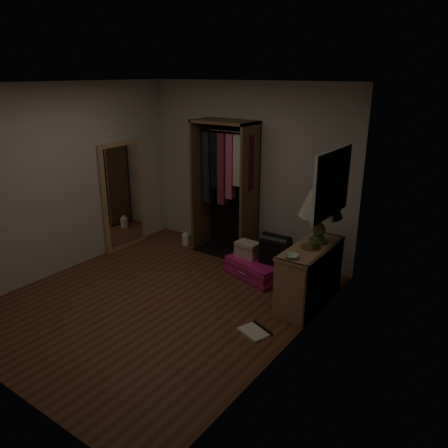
{
  "coord_description": "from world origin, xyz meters",
  "views": [
    {
      "loc": [
        3.46,
        -3.51,
        2.72
      ],
      "look_at": [
        0.3,
        0.95,
        0.8
      ],
      "focal_mm": 35.0,
      "sensor_mm": 36.0,
      "label": 1
    }
  ],
  "objects_px": {
    "console_bookshelf": "(311,273)",
    "table_lamp": "(321,205)",
    "pink_suitcase": "(258,268)",
    "train_case": "(247,249)",
    "black_bag": "(276,248)",
    "white_jug": "(186,239)",
    "open_wardrobe": "(226,178)",
    "floor_mirror": "(123,196)"
  },
  "relations": [
    {
      "from": "console_bookshelf",
      "to": "white_jug",
      "type": "relative_size",
      "value": 5.03
    },
    {
      "from": "console_bookshelf",
      "to": "train_case",
      "type": "bearing_deg",
      "value": 166.98
    },
    {
      "from": "pink_suitcase",
      "to": "train_case",
      "type": "height_order",
      "value": "train_case"
    },
    {
      "from": "pink_suitcase",
      "to": "train_case",
      "type": "bearing_deg",
      "value": -163.19
    },
    {
      "from": "train_case",
      "to": "table_lamp",
      "type": "distance_m",
      "value": 1.39
    },
    {
      "from": "console_bookshelf",
      "to": "train_case",
      "type": "relative_size",
      "value": 3.39
    },
    {
      "from": "floor_mirror",
      "to": "white_jug",
      "type": "distance_m",
      "value": 1.23
    },
    {
      "from": "console_bookshelf",
      "to": "white_jug",
      "type": "bearing_deg",
      "value": 167.22
    },
    {
      "from": "console_bookshelf",
      "to": "table_lamp",
      "type": "height_order",
      "value": "table_lamp"
    },
    {
      "from": "pink_suitcase",
      "to": "black_bag",
      "type": "xyz_separation_m",
      "value": [
        0.24,
        0.04,
        0.34
      ]
    },
    {
      "from": "pink_suitcase",
      "to": "white_jug",
      "type": "height_order",
      "value": "pink_suitcase"
    },
    {
      "from": "open_wardrobe",
      "to": "white_jug",
      "type": "xyz_separation_m",
      "value": [
        -0.7,
        -0.17,
        -1.11
      ]
    },
    {
      "from": "train_case",
      "to": "white_jug",
      "type": "relative_size",
      "value": 1.48
    },
    {
      "from": "floor_mirror",
      "to": "train_case",
      "type": "bearing_deg",
      "value": 7.57
    },
    {
      "from": "console_bookshelf",
      "to": "pink_suitcase",
      "type": "height_order",
      "value": "console_bookshelf"
    },
    {
      "from": "open_wardrobe",
      "to": "table_lamp",
      "type": "distance_m",
      "value": 1.87
    },
    {
      "from": "console_bookshelf",
      "to": "pink_suitcase",
      "type": "bearing_deg",
      "value": 164.17
    },
    {
      "from": "open_wardrobe",
      "to": "pink_suitcase",
      "type": "distance_m",
      "value": 1.47
    },
    {
      "from": "black_bag",
      "to": "white_jug",
      "type": "xyz_separation_m",
      "value": [
        -1.82,
        0.27,
        -0.37
      ]
    },
    {
      "from": "floor_mirror",
      "to": "train_case",
      "type": "xyz_separation_m",
      "value": [
        2.17,
        0.29,
        -0.49
      ]
    },
    {
      "from": "open_wardrobe",
      "to": "floor_mirror",
      "type": "distance_m",
      "value": 1.69
    },
    {
      "from": "open_wardrobe",
      "to": "white_jug",
      "type": "bearing_deg",
      "value": -166.09
    },
    {
      "from": "console_bookshelf",
      "to": "open_wardrobe",
      "type": "bearing_deg",
      "value": 157.54
    },
    {
      "from": "pink_suitcase",
      "to": "open_wardrobe",
      "type": "bearing_deg",
      "value": 167.07
    },
    {
      "from": "open_wardrobe",
      "to": "pink_suitcase",
      "type": "relative_size",
      "value": 2.16
    },
    {
      "from": "open_wardrobe",
      "to": "table_lamp",
      "type": "height_order",
      "value": "open_wardrobe"
    },
    {
      "from": "floor_mirror",
      "to": "train_case",
      "type": "height_order",
      "value": "floor_mirror"
    },
    {
      "from": "black_bag",
      "to": "table_lamp",
      "type": "xyz_separation_m",
      "value": [
        0.65,
        -0.14,
        0.76
      ]
    },
    {
      "from": "floor_mirror",
      "to": "black_bag",
      "type": "bearing_deg",
      "value": 7.22
    },
    {
      "from": "open_wardrobe",
      "to": "black_bag",
      "type": "xyz_separation_m",
      "value": [
        1.12,
        -0.44,
        -0.74
      ]
    },
    {
      "from": "floor_mirror",
      "to": "pink_suitcase",
      "type": "xyz_separation_m",
      "value": [
        2.35,
        0.29,
        -0.72
      ]
    },
    {
      "from": "pink_suitcase",
      "to": "table_lamp",
      "type": "distance_m",
      "value": 1.42
    },
    {
      "from": "black_bag",
      "to": "floor_mirror",
      "type": "bearing_deg",
      "value": -174.43
    },
    {
      "from": "console_bookshelf",
      "to": "floor_mirror",
      "type": "xyz_separation_m",
      "value": [
        -3.24,
        -0.04,
        0.46
      ]
    },
    {
      "from": "pink_suitcase",
      "to": "black_bag",
      "type": "bearing_deg",
      "value": 24.23
    },
    {
      "from": "console_bookshelf",
      "to": "floor_mirror",
      "type": "bearing_deg",
      "value": -179.3
    },
    {
      "from": "pink_suitcase",
      "to": "floor_mirror",
      "type": "bearing_deg",
      "value": -157.29
    },
    {
      "from": "console_bookshelf",
      "to": "train_case",
      "type": "xyz_separation_m",
      "value": [
        -1.07,
        0.25,
        -0.03
      ]
    },
    {
      "from": "console_bookshelf",
      "to": "black_bag",
      "type": "distance_m",
      "value": 0.71
    },
    {
      "from": "pink_suitcase",
      "to": "train_case",
      "type": "relative_size",
      "value": 2.87
    },
    {
      "from": "console_bookshelf",
      "to": "black_bag",
      "type": "bearing_deg",
      "value": 156.02
    },
    {
      "from": "open_wardrobe",
      "to": "floor_mirror",
      "type": "relative_size",
      "value": 1.21
    }
  ]
}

